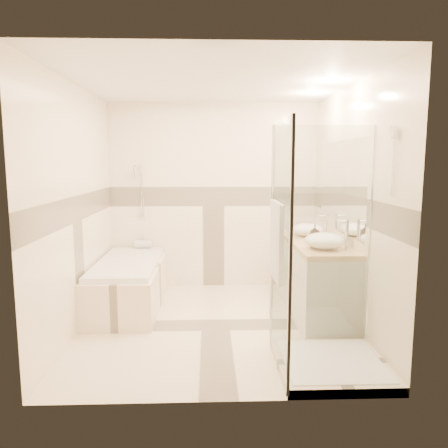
{
  "coord_description": "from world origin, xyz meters",
  "views": [
    {
      "loc": [
        -0.07,
        -4.44,
        1.72
      ],
      "look_at": [
        0.1,
        0.25,
        1.05
      ],
      "focal_mm": 35.0,
      "sensor_mm": 36.0,
      "label": 1
    }
  ],
  "objects_px": {
    "vanity": "(315,278)",
    "amenity_bottle_a": "(315,233)",
    "vessel_sink_far": "(325,241)",
    "vessel_sink_near": "(308,230)",
    "amenity_bottle_b": "(314,234)",
    "bathtub": "(129,281)",
    "shower_enclosure": "(317,309)"
  },
  "relations": [
    {
      "from": "vanity",
      "to": "amenity_bottle_a",
      "type": "bearing_deg",
      "value": -131.87
    },
    {
      "from": "vanity",
      "to": "vessel_sink_far",
      "type": "distance_m",
      "value": 0.67
    },
    {
      "from": "vessel_sink_near",
      "to": "amenity_bottle_b",
      "type": "height_order",
      "value": "vessel_sink_near"
    },
    {
      "from": "bathtub",
      "to": "shower_enclosure",
      "type": "xyz_separation_m",
      "value": [
        1.86,
        -1.62,
        0.2
      ]
    },
    {
      "from": "vanity",
      "to": "amenity_bottle_a",
      "type": "relative_size",
      "value": 8.85
    },
    {
      "from": "vessel_sink_near",
      "to": "bathtub",
      "type": "bearing_deg",
      "value": 179.35
    },
    {
      "from": "bathtub",
      "to": "vessel_sink_near",
      "type": "distance_m",
      "value": 2.22
    },
    {
      "from": "bathtub",
      "to": "vessel_sink_near",
      "type": "relative_size",
      "value": 4.55
    },
    {
      "from": "vanity",
      "to": "vessel_sink_far",
      "type": "height_order",
      "value": "vessel_sink_far"
    },
    {
      "from": "bathtub",
      "to": "amenity_bottle_b",
      "type": "distance_m",
      "value": 2.24
    },
    {
      "from": "amenity_bottle_a",
      "to": "shower_enclosure",
      "type": "bearing_deg",
      "value": -102.33
    },
    {
      "from": "vessel_sink_far",
      "to": "bathtub",
      "type": "bearing_deg",
      "value": 159.62
    },
    {
      "from": "bathtub",
      "to": "vessel_sink_far",
      "type": "relative_size",
      "value": 4.2
    },
    {
      "from": "vessel_sink_near",
      "to": "amenity_bottle_b",
      "type": "distance_m",
      "value": 0.31
    },
    {
      "from": "amenity_bottle_b",
      "to": "vanity",
      "type": "bearing_deg",
      "value": -42.21
    },
    {
      "from": "vessel_sink_near",
      "to": "amenity_bottle_a",
      "type": "bearing_deg",
      "value": -90.0
    },
    {
      "from": "bathtub",
      "to": "amenity_bottle_a",
      "type": "bearing_deg",
      "value": -9.91
    },
    {
      "from": "vessel_sink_far",
      "to": "amenity_bottle_a",
      "type": "height_order",
      "value": "amenity_bottle_a"
    },
    {
      "from": "vessel_sink_far",
      "to": "amenity_bottle_b",
      "type": "relative_size",
      "value": 2.92
    },
    {
      "from": "vanity",
      "to": "amenity_bottle_a",
      "type": "xyz_separation_m",
      "value": [
        -0.02,
        -0.02,
        0.52
      ]
    },
    {
      "from": "vessel_sink_far",
      "to": "amenity_bottle_b",
      "type": "distance_m",
      "value": 0.46
    },
    {
      "from": "vessel_sink_near",
      "to": "amenity_bottle_a",
      "type": "distance_m",
      "value": 0.35
    },
    {
      "from": "shower_enclosure",
      "to": "amenity_bottle_a",
      "type": "distance_m",
      "value": 1.35
    },
    {
      "from": "vessel_sink_far",
      "to": "amenity_bottle_b",
      "type": "height_order",
      "value": "vessel_sink_far"
    },
    {
      "from": "bathtub",
      "to": "amenity_bottle_b",
      "type": "relative_size",
      "value": 12.24
    },
    {
      "from": "vessel_sink_near",
      "to": "vessel_sink_far",
      "type": "distance_m",
      "value": 0.77
    },
    {
      "from": "bathtub",
      "to": "shower_enclosure",
      "type": "distance_m",
      "value": 2.47
    },
    {
      "from": "bathtub",
      "to": "vanity",
      "type": "relative_size",
      "value": 1.05
    },
    {
      "from": "amenity_bottle_a",
      "to": "vessel_sink_far",
      "type": "bearing_deg",
      "value": -90.0
    },
    {
      "from": "shower_enclosure",
      "to": "amenity_bottle_b",
      "type": "bearing_deg",
      "value": 78.05
    },
    {
      "from": "vanity",
      "to": "amenity_bottle_b",
      "type": "bearing_deg",
      "value": 137.79
    },
    {
      "from": "vanity",
      "to": "vessel_sink_near",
      "type": "bearing_deg",
      "value": 93.51
    }
  ]
}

